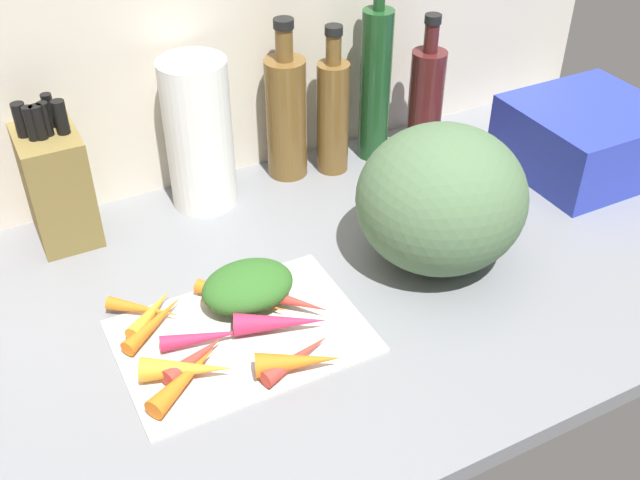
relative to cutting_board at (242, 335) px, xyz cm
name	(u,v)px	position (x,y,z in cm)	size (l,w,h in cm)	color
ground_plane	(304,291)	(13.29, 6.71, -1.90)	(170.00, 80.00, 3.00)	slate
wall_back	(201,20)	(13.29, 45.21, 29.60)	(170.00, 3.00, 60.00)	beige
cutting_board	(242,335)	(0.00, 0.00, 0.00)	(35.00, 24.75, 0.80)	beige
carrot_0	(151,312)	(-10.52, 8.90, 1.65)	(2.50, 2.50, 10.51)	orange
carrot_1	(299,362)	(4.10, -10.44, 2.14)	(3.48, 3.48, 11.79)	orange
carrot_2	(156,323)	(-10.64, 6.45, 1.60)	(2.39, 2.39, 12.58)	orange
carrot_3	(298,357)	(4.55, -9.18, 1.62)	(2.43, 2.43, 11.97)	red
carrot_4	(242,298)	(2.56, 5.85, 1.50)	(2.21, 2.21, 15.37)	orange
carrot_5	(185,378)	(-10.52, -5.96, 1.87)	(2.95, 2.95, 12.83)	orange
carrot_6	(144,309)	(-11.23, 10.36, 1.43)	(2.06, 2.06, 11.51)	orange
carrot_7	(187,369)	(-9.72, -4.77, 2.11)	(3.42, 3.42, 12.48)	orange
carrot_8	(281,322)	(5.25, -2.28, 2.10)	(3.39, 3.39, 13.44)	#B2264C
carrot_9	(283,299)	(7.76, 2.44, 1.92)	(3.03, 3.03, 14.81)	red
carrot_10	(195,358)	(-8.02, -3.10, 1.81)	(2.82, 2.82, 10.24)	red
carrot_11	(206,337)	(-5.21, 0.37, 1.58)	(2.36, 2.36, 12.79)	#B2264C
carrot_greens_pile	(248,286)	(3.64, 5.91, 3.38)	(14.07, 10.82, 5.95)	#2D6023
winter_squash	(441,199)	(35.44, 2.73, 11.20)	(27.05, 26.14, 23.20)	#4C6B47
knife_block	(56,182)	(-16.60, 37.62, 9.86)	(9.64, 14.04, 24.93)	olive
paper_towel_roll	(199,135)	(7.98, 36.21, 13.14)	(11.66, 11.66, 27.07)	white
bottle_0	(286,115)	(25.55, 38.18, 11.93)	(7.60, 7.60, 30.36)	brown
bottle_1	(333,113)	(33.88, 35.55, 11.39)	(6.04, 6.04, 28.58)	brown
bottle_2	(375,83)	(43.47, 36.52, 15.00)	(5.88, 5.88, 37.56)	#19421E
bottle_3	(426,99)	(53.34, 33.64, 10.80)	(6.74, 6.74, 27.91)	#471919
dish_rack	(586,138)	(76.78, 13.43, 6.14)	(26.59, 25.14, 13.08)	#2838AD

